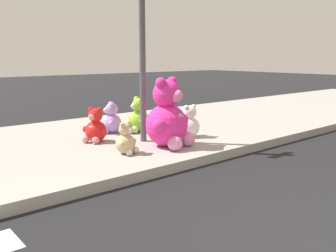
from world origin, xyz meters
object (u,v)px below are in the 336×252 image
at_px(plush_lavender, 111,121).
at_px(sign_pole, 142,44).
at_px(plush_pink_large, 168,119).
at_px(plush_white, 189,124).
at_px(plush_red, 95,128).
at_px(plush_lime, 138,118).
at_px(plush_tan, 126,141).

bearing_deg(plush_lavender, sign_pole, -86.25).
distance_m(plush_pink_large, plush_white, 0.89).
xyz_separation_m(plush_lavender, plush_red, (-0.62, -0.50, 0.00)).
height_order(sign_pole, plush_pink_large, sign_pole).
height_order(plush_pink_large, plush_red, plush_pink_large).
distance_m(plush_white, plush_lime, 1.09).
xyz_separation_m(sign_pole, plush_lavender, (-0.06, 0.99, -1.45)).
relative_size(plush_lime, plush_tan, 1.39).
bearing_deg(sign_pole, plush_white, -15.52).
distance_m(plush_lime, plush_tan, 1.70).
bearing_deg(sign_pole, plush_pink_large, -81.27).
distance_m(sign_pole, plush_tan, 1.74).
bearing_deg(plush_lavender, plush_pink_large, -84.39).
bearing_deg(plush_lavender, plush_white, -52.49).
height_order(plush_pink_large, plush_lavender, plush_pink_large).
height_order(plush_pink_large, plush_tan, plush_pink_large).
xyz_separation_m(plush_white, plush_tan, (-1.60, -0.29, -0.04)).
distance_m(plush_white, plush_lavender, 1.56).
distance_m(plush_lavender, plush_tan, 1.66).
distance_m(plush_red, plush_tan, 1.02).
height_order(plush_pink_large, plush_lime, plush_pink_large).
height_order(plush_lime, plush_tan, plush_lime).
relative_size(sign_pole, plush_white, 5.29).
bearing_deg(plush_white, plush_lavender, 127.51).
bearing_deg(plush_white, plush_red, 154.91).
relative_size(plush_lavender, plush_red, 0.99).
relative_size(plush_white, plush_tan, 1.20).
xyz_separation_m(sign_pole, plush_red, (-0.69, 0.49, -1.45)).
xyz_separation_m(plush_lime, plush_tan, (-1.13, -1.27, -0.08)).
bearing_deg(plush_tan, plush_pink_large, -3.60).
bearing_deg(plush_red, plush_pink_large, -54.08).
bearing_deg(plush_lavender, plush_red, -141.29).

